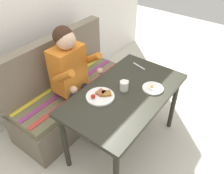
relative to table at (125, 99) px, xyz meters
The scene contains 9 objects.
ground_plane 0.65m from the table, ahead, with size 8.00×8.00×0.00m, color beige.
back_wall 1.43m from the table, 90.00° to the left, with size 4.40×0.10×2.60m, color white.
table is the anchor object (origin of this frame).
couch 0.83m from the table, 90.00° to the left, with size 1.44×0.56×1.00m.
person 0.60m from the table, 96.00° to the left, with size 0.45×0.61×1.21m.
plate_breakfast 0.25m from the table, 143.16° to the left, with size 0.25×0.25×0.05m.
plate_eggs 0.28m from the table, 42.75° to the right, with size 0.19×0.19×0.04m.
coffee_mug 0.14m from the table, 49.15° to the left, with size 0.12×0.08×0.09m.
fork 0.47m from the table, 15.77° to the left, with size 0.01×0.17×0.01m, color silver.
Camera 1 is at (-1.37, -0.87, 2.05)m, focal length 36.95 mm.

